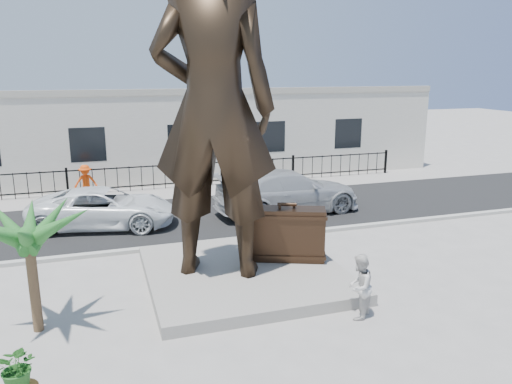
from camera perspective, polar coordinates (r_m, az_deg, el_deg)
ground at (r=12.82m, az=2.81°, el=-12.11°), size 100.00×100.00×0.00m
street at (r=20.02m, az=-5.29°, el=-2.46°), size 40.00×7.00×0.01m
curb at (r=16.76m, az=-2.64°, el=-5.49°), size 40.00×0.25×0.12m
far_sidewalk at (r=23.81m, az=-7.41°, el=0.14°), size 40.00×2.50×0.02m
plinth at (r=13.91m, az=-1.35°, el=-9.26°), size 5.20×5.20×0.30m
fence at (r=24.44m, az=-7.80°, el=1.91°), size 22.00×0.10×1.20m
building at (r=28.28m, az=-9.44°, el=6.76°), size 28.00×7.00×4.40m
statue at (r=12.71m, az=-4.92°, el=9.54°), size 3.74×3.14×8.73m
suitcase at (r=14.24m, az=3.51°, el=-4.81°), size 2.25×1.44×1.51m
tourist at (r=11.86m, az=11.73°, el=-10.54°), size 0.94×0.94×1.54m
car_white at (r=18.90m, az=-17.02°, el=-1.74°), size 5.53×3.44×1.43m
car_silver at (r=19.92m, az=3.65°, el=0.06°), size 6.09×2.88×1.72m
worker at (r=23.10m, az=-18.87°, el=1.07°), size 1.04×0.66×1.54m
palm_tree at (r=12.41m, az=-23.55°, el=-14.28°), size 1.80×1.80×3.20m
shrub at (r=9.63m, az=-25.54°, el=-17.59°), size 0.89×0.83×0.80m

